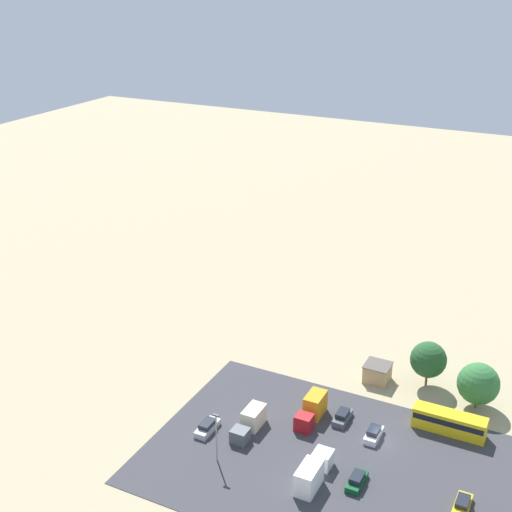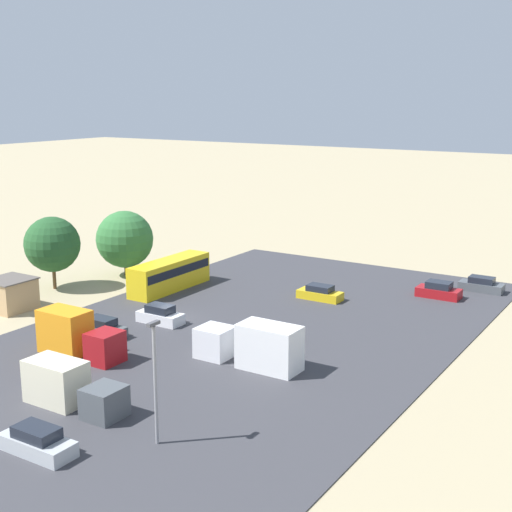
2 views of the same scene
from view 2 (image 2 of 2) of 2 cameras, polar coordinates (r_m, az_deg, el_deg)
ground_plane at (r=63.86m, az=-6.92°, el=-5.17°), size 400.00×400.00×0.00m
parking_lot_surface at (r=59.64m, az=-1.30°, el=-6.35°), size 57.92×33.67×0.08m
shed_building at (r=70.02m, az=-19.09°, el=-2.91°), size 4.03×3.93×2.97m
bus at (r=73.20m, az=-6.92°, el=-1.40°), size 10.25×2.63×3.10m
parked_car_0 at (r=42.73m, az=-17.10°, el=-14.04°), size 1.84×4.63×1.56m
parked_car_1 at (r=60.42m, az=-12.28°, el=-5.69°), size 1.79×4.32×1.60m
parked_car_2 at (r=72.38m, az=14.41°, el=-2.71°), size 1.95×4.23×1.60m
parked_car_3 at (r=58.14m, az=0.81°, el=-6.15°), size 1.74×4.38×1.53m
parked_car_4 at (r=75.82m, az=17.59°, el=-2.24°), size 1.78×4.35×1.49m
parked_car_5 at (r=69.76m, az=5.14°, el=-2.99°), size 1.81×4.36×1.42m
parked_car_6 at (r=62.95m, az=-7.67°, el=-4.73°), size 1.78×4.17×1.63m
parked_truck_0 at (r=52.62m, az=-0.20°, el=-7.20°), size 2.41×8.34×3.34m
parked_truck_1 at (r=56.36m, az=-14.19°, el=-6.19°), size 2.40×7.18×3.40m
parked_truck_2 at (r=47.67m, az=-14.70°, el=-10.12°), size 2.35×7.28×2.85m
tree_near_shed at (r=79.45m, az=-10.46°, el=1.33°), size 6.26×6.26×7.21m
tree_apron_mid at (r=75.46m, az=-15.99°, el=0.90°), size 5.67×5.67×7.52m
light_pole_lot_centre at (r=40.88m, az=-8.07°, el=-9.55°), size 0.90×0.28×7.31m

